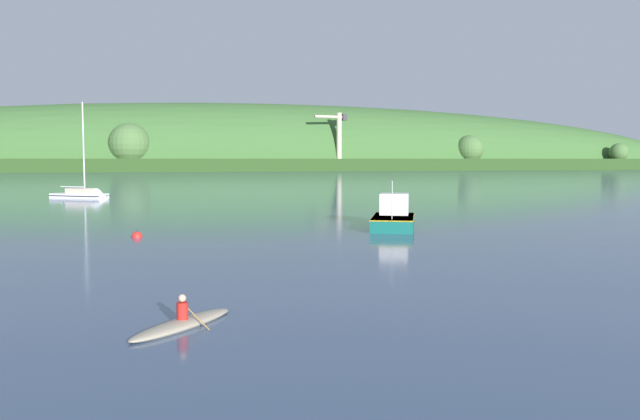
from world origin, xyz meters
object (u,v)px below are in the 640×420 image
object	(u,v)px
canoe_with_paddler	(183,323)
mooring_buoy_midchannel	(137,237)
fishing_boat_moored	(394,221)
dockside_crane	(339,143)
sailboat_midwater_white	(86,197)

from	to	relation	value
canoe_with_paddler	mooring_buoy_midchannel	xyz separation A→B (m)	(-1.85, 22.16, -0.10)
fishing_boat_moored	canoe_with_paddler	size ratio (longest dim) A/B	2.02
canoe_with_paddler	mooring_buoy_midchannel	size ratio (longest dim) A/B	4.88
dockside_crane	sailboat_midwater_white	size ratio (longest dim) A/B	1.83
fishing_boat_moored	mooring_buoy_midchannel	bearing A→B (deg)	117.21
fishing_boat_moored	mooring_buoy_midchannel	size ratio (longest dim) A/B	9.84
dockside_crane	fishing_boat_moored	xyz separation A→B (m)	(-54.29, -209.45, -10.48)
sailboat_midwater_white	mooring_buoy_midchannel	size ratio (longest dim) A/B	17.01
canoe_with_paddler	mooring_buoy_midchannel	bearing A→B (deg)	47.07
dockside_crane	fishing_boat_moored	world-z (taller)	dockside_crane
dockside_crane	sailboat_midwater_white	world-z (taller)	dockside_crane
dockside_crane	mooring_buoy_midchannel	size ratio (longest dim) A/B	31.14
sailboat_midwater_white	dockside_crane	bearing A→B (deg)	99.73
dockside_crane	mooring_buoy_midchannel	world-z (taller)	dockside_crane
sailboat_midwater_white	fishing_boat_moored	xyz separation A→B (m)	(23.72, -40.04, 0.28)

